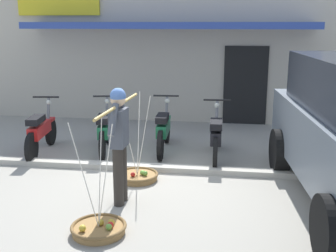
# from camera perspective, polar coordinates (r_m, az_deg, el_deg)

# --- Properties ---
(ground_plane) EXTENTS (90.00, 90.00, 0.00)m
(ground_plane) POSITION_cam_1_polar(r_m,az_deg,el_deg) (6.97, -3.15, -7.89)
(ground_plane) COLOR #9E998C
(sidewalk_curb) EXTENTS (20.00, 0.24, 0.10)m
(sidewalk_curb) POSITION_cam_1_polar(r_m,az_deg,el_deg) (7.59, -2.11, -5.62)
(sidewalk_curb) COLOR #BAB4A5
(sidewalk_curb) RESTS_ON ground
(fruit_vendor) EXTENTS (0.22, 1.89, 1.70)m
(fruit_vendor) POSITION_cam_1_polar(r_m,az_deg,el_deg) (6.02, -6.59, -1.63)
(fruit_vendor) COLOR #2D2823
(fruit_vendor) RESTS_ON ground
(fruit_basket_left_side) EXTENTS (0.70, 0.70, 1.45)m
(fruit_basket_left_side) POSITION_cam_1_polar(r_m,az_deg,el_deg) (7.16, -4.13, -6.68)
(fruit_basket_left_side) COLOR #9E7542
(fruit_basket_left_side) RESTS_ON ground
(fruit_basket_right_side) EXTENTS (0.70, 0.70, 1.45)m
(fruit_basket_right_side) POSITION_cam_1_polar(r_m,az_deg,el_deg) (5.51, -9.29, -13.38)
(fruit_basket_right_side) COLOR #9E7542
(fruit_basket_right_side) RESTS_ON ground
(motorcycle_nearest_shop) EXTENTS (0.54, 1.82, 1.09)m
(motorcycle_nearest_shop) POSITION_cam_1_polar(r_m,az_deg,el_deg) (8.81, -16.74, -0.74)
(motorcycle_nearest_shop) COLOR black
(motorcycle_nearest_shop) RESTS_ON ground
(motorcycle_second_in_row) EXTENTS (0.57, 1.80, 1.09)m
(motorcycle_second_in_row) POSITION_cam_1_polar(r_m,az_deg,el_deg) (8.63, -8.48, -0.58)
(motorcycle_second_in_row) COLOR black
(motorcycle_second_in_row) RESTS_ON ground
(motorcycle_third_in_row) EXTENTS (0.54, 1.82, 1.09)m
(motorcycle_third_in_row) POSITION_cam_1_polar(r_m,az_deg,el_deg) (8.59, -0.58, -0.50)
(motorcycle_third_in_row) COLOR black
(motorcycle_third_in_row) RESTS_ON ground
(motorcycle_end_of_row) EXTENTS (0.54, 1.82, 1.09)m
(motorcycle_end_of_row) POSITION_cam_1_polar(r_m,az_deg,el_deg) (8.15, 6.47, -1.37)
(motorcycle_end_of_row) COLOR black
(motorcycle_end_of_row) RESTS_ON ground
(storefront_building) EXTENTS (13.00, 6.00, 4.20)m
(storefront_building) POSITION_cam_1_polar(r_m,az_deg,el_deg) (13.54, 1.76, 11.76)
(storefront_building) COLOR beige
(storefront_building) RESTS_ON ground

